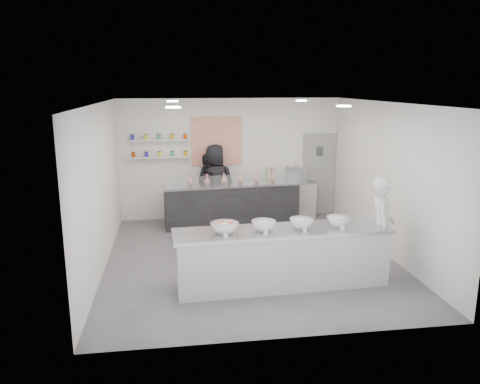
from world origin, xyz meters
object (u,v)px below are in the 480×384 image
back_bar (232,204)px  espresso_machine (296,175)px  woman_prep (382,227)px  staff_left (207,188)px  staff_right (215,183)px  espresso_ledge (292,199)px  prep_counter (282,257)px

back_bar → espresso_machine: bearing=11.3°
woman_prep → staff_left: 4.67m
staff_right → espresso_ledge: bearing=-162.6°
espresso_machine → woman_prep: woman_prep is taller
back_bar → woman_prep: bearing=-62.8°
espresso_machine → espresso_ledge: bearing=180.0°
staff_right → prep_counter: bearing=113.3°
staff_left → back_bar: bearing=135.6°
espresso_machine → staff_right: (-2.08, -0.18, -0.13)m
prep_counter → espresso_machine: 4.34m
prep_counter → espresso_ledge: bearing=71.0°
back_bar → staff_right: bearing=133.5°
prep_counter → espresso_ledge: prep_counter is taller
espresso_machine → staff_left: bearing=-175.5°
prep_counter → woman_prep: woman_prep is taller
back_bar → woman_prep: (2.19, -3.43, 0.39)m
prep_counter → staff_left: (-0.97, 3.92, 0.35)m
woman_prep → prep_counter: bearing=114.9°
back_bar → staff_left: bearing=145.0°
woman_prep → staff_right: 4.56m
espresso_machine → staff_left: size_ratio=0.29×
espresso_machine → staff_left: staff_left is taller
back_bar → staff_left: 0.75m
espresso_ledge → staff_right: 2.05m
staff_left → espresso_ledge: bearing=169.9°
prep_counter → back_bar: back_bar is taller
staff_left → staff_right: 0.23m
back_bar → espresso_machine: size_ratio=6.55×
back_bar → staff_left: size_ratio=1.92×
prep_counter → espresso_machine: (1.32, 4.10, 0.60)m
staff_right → back_bar: bearing=151.1°
prep_counter → staff_left: size_ratio=2.14×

